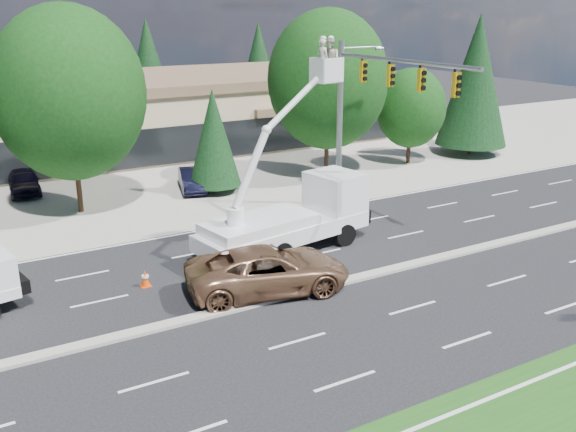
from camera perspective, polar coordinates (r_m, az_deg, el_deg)
ground at (r=24.46m, az=-3.00°, el=-7.87°), size 140.00×140.00×0.00m
concrete_apron at (r=42.25m, az=-15.43°, el=2.81°), size 140.00×22.00×0.01m
road_median at (r=24.44m, az=-3.00°, el=-7.74°), size 120.00×0.55×0.12m
strip_mall at (r=51.21m, az=-18.64°, el=8.37°), size 50.40×15.40×5.50m
tree_front_d at (r=35.59m, az=-18.89°, el=10.27°), size 7.91×7.91×10.97m
tree_front_e at (r=38.42m, az=-6.63°, el=6.95°), size 3.15×3.15×6.20m
tree_front_f at (r=41.74m, az=3.56°, el=12.00°), size 7.71×7.71×10.69m
tree_front_g at (r=46.23m, az=10.88°, el=9.41°), size 4.85×4.85×6.73m
tree_front_h at (r=50.12m, az=16.33°, el=11.51°), size 5.23×5.23×10.30m
tree_back_c at (r=65.00m, az=-12.31°, el=12.92°), size 4.94×4.94×9.73m
tree_back_d at (r=69.63m, az=-2.63°, el=13.39°), size 4.66×4.66×9.19m
signal_mast at (r=33.61m, az=6.81°, el=10.06°), size 2.76×10.16×9.00m
bucket_truck at (r=29.24m, az=0.82°, el=0.83°), size 8.73×3.90×9.49m
traffic_cone_b at (r=26.44m, az=-12.57°, el=-5.43°), size 0.40×0.40×0.70m
traffic_cone_c at (r=28.27m, az=-4.03°, el=-3.44°), size 0.40×0.40×0.70m
minivan at (r=25.18m, az=-1.78°, el=-4.83°), size 6.91×4.23×1.79m
parked_car_west at (r=41.57m, az=-22.42°, el=2.87°), size 2.11×4.44×1.47m
parked_car_east at (r=39.52m, az=-8.52°, el=3.21°), size 2.43×4.23×1.32m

